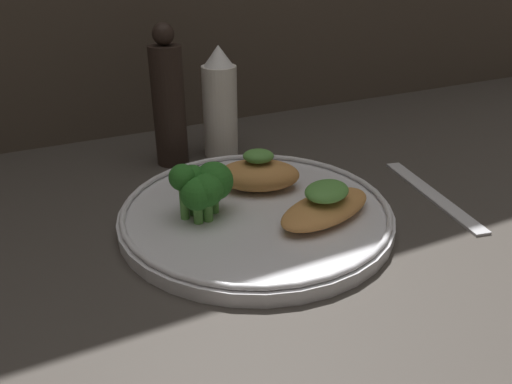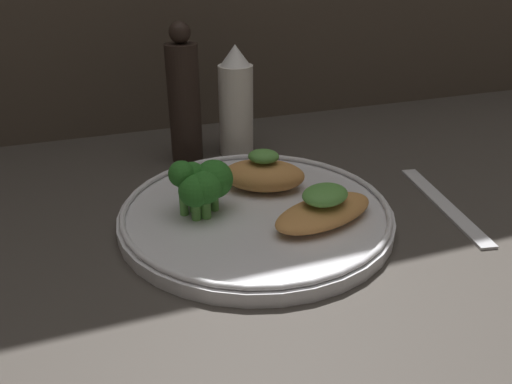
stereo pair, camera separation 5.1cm
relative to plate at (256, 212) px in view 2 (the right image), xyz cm
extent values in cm
cube|color=#3D3833|center=(0.00, 0.00, -1.49)|extent=(180.00, 180.00, 1.00)
cylinder|color=silver|center=(0.00, 0.00, -0.29)|extent=(28.56, 28.56, 1.40)
torus|color=silver|center=(0.00, 0.00, 0.71)|extent=(27.96, 27.96, 0.60)
ellipsoid|color=#BC7F42|center=(5.43, -4.79, 1.51)|extent=(12.61, 8.30, 2.20)
ellipsoid|color=#518E3D|center=(5.43, -4.79, 3.47)|extent=(5.77, 5.11, 1.71)
ellipsoid|color=#BC7F42|center=(2.45, 4.45, 1.99)|extent=(10.89, 9.24, 3.17)
ellipsoid|color=#518E3D|center=(2.45, 4.45, 4.31)|extent=(4.30, 3.97, 1.46)
cylinder|color=#569942|center=(-4.10, 1.28, 1.48)|extent=(0.84, 0.84, 2.15)
sphere|color=#286B23|center=(-4.10, 1.28, 3.95)|extent=(3.99, 3.99, 3.99)
cylinder|color=#569942|center=(-5.42, 2.33, 1.49)|extent=(0.99, 0.99, 2.16)
sphere|color=#286B23|center=(-5.42, 2.33, 3.49)|extent=(2.64, 2.64, 2.64)
cylinder|color=#569942|center=(-6.21, 1.80, 1.91)|extent=(0.91, 0.91, 3.00)
sphere|color=#286B23|center=(-6.21, 1.80, 4.41)|extent=(2.88, 2.88, 2.88)
cylinder|color=#569942|center=(-7.29, 1.41, 2.21)|extent=(0.89, 0.89, 3.61)
sphere|color=#286B23|center=(-7.29, 1.41, 4.96)|extent=(2.68, 2.68, 2.68)
cylinder|color=#569942|center=(-6.37, 0.44, 1.43)|extent=(0.95, 0.95, 2.04)
sphere|color=#286B23|center=(-6.37, 0.44, 3.59)|extent=(3.28, 3.28, 3.28)
cylinder|color=#569942|center=(-5.34, 0.13, 1.51)|extent=(0.99, 0.99, 2.20)
sphere|color=#286B23|center=(-5.34, 0.13, 3.78)|extent=(3.33, 3.33, 3.33)
cylinder|color=white|center=(3.87, 18.97, 5.09)|extent=(4.61, 4.61, 12.16)
cone|color=white|center=(3.87, 18.97, 12.50)|extent=(3.92, 3.92, 2.67)
cylinder|color=black|center=(-3.11, 18.97, 6.66)|extent=(4.15, 4.15, 15.30)
sphere|color=black|center=(-3.11, 18.97, 15.66)|extent=(2.70, 2.70, 2.70)
cube|color=silver|center=(20.97, -3.73, -0.69)|extent=(5.19, 18.47, 0.60)
camera|label=1|loc=(-20.05, -41.27, 25.41)|focal=35.00mm
camera|label=2|loc=(-15.32, -43.25, 25.41)|focal=35.00mm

